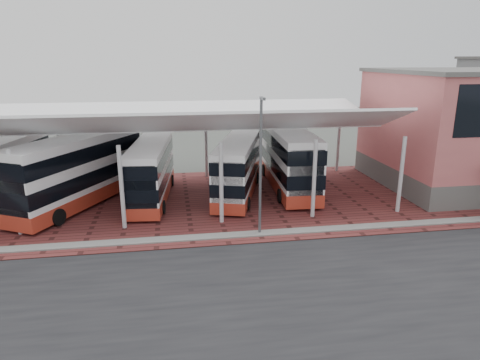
{
  "coord_description": "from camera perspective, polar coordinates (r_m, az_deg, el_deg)",
  "views": [
    {
      "loc": [
        -2.9,
        -16.74,
        10.1
      ],
      "look_at": [
        1.33,
        9.44,
        2.5
      ],
      "focal_mm": 32.0,
      "sensor_mm": 36.0,
      "label": 1
    }
  ],
  "objects": [
    {
      "name": "bus_4",
      "position": [
        31.98,
        -0.29,
        1.55
      ],
      "size": [
        5.13,
        10.31,
        4.15
      ],
      "rotation": [
        0.0,
        0.0,
        -0.29
      ],
      "color": "white",
      "rests_on": "forecourt"
    },
    {
      "name": "bus_2",
      "position": [
        31.84,
        -20.77,
        1.07
      ],
      "size": [
        8.01,
        11.63,
        4.85
      ],
      "rotation": [
        0.0,
        0.0,
        -0.5
      ],
      "color": "white",
      "rests_on": "forecourt"
    },
    {
      "name": "lamp_east",
      "position": [
        24.22,
        2.76,
        2.27
      ],
      "size": [
        0.16,
        0.9,
        8.07
      ],
      "color": "#55575C",
      "rests_on": "ground"
    },
    {
      "name": "bus_3",
      "position": [
        31.69,
        -11.8,
        1.08
      ],
      "size": [
        3.3,
        10.27,
        4.16
      ],
      "rotation": [
        0.0,
        0.0,
        -0.1
      ],
      "color": "white",
      "rests_on": "forecourt"
    },
    {
      "name": "canopy",
      "position": [
        31.13,
        -14.93,
        7.52
      ],
      "size": [
        37.0,
        11.63,
        7.07
      ],
      "color": "silver",
      "rests_on": "ground"
    },
    {
      "name": "ground",
      "position": [
        19.76,
        0.58,
        -14.74
      ],
      "size": [
        140.0,
        140.0,
        0.0
      ],
      "primitive_type": "plane",
      "color": "#454943"
    },
    {
      "name": "north_kerb",
      "position": [
        25.2,
        -1.82,
        -7.46
      ],
      "size": [
        120.0,
        0.8,
        0.14
      ],
      "primitive_type": "cube",
      "color": "slate",
      "rests_on": "ground"
    },
    {
      "name": "forecourt",
      "position": [
        31.78,
        0.17,
        -2.48
      ],
      "size": [
        72.0,
        16.0,
        0.06
      ],
      "primitive_type": "cube",
      "color": "maroon",
      "rests_on": "ground"
    },
    {
      "name": "road",
      "position": [
        18.92,
        1.12,
        -16.24
      ],
      "size": [
        120.0,
        14.0,
        0.02
      ],
      "primitive_type": "cube",
      "color": "black",
      "rests_on": "ground"
    },
    {
      "name": "bus_5",
      "position": [
        33.93,
        6.45,
        2.81
      ],
      "size": [
        3.36,
        11.63,
        4.74
      ],
      "rotation": [
        0.0,
        0.0,
        -0.06
      ],
      "color": "white",
      "rests_on": "forecourt"
    }
  ]
}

